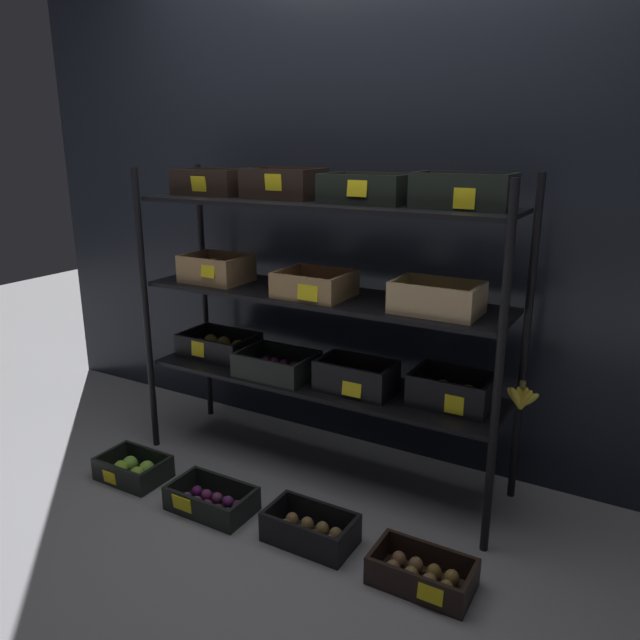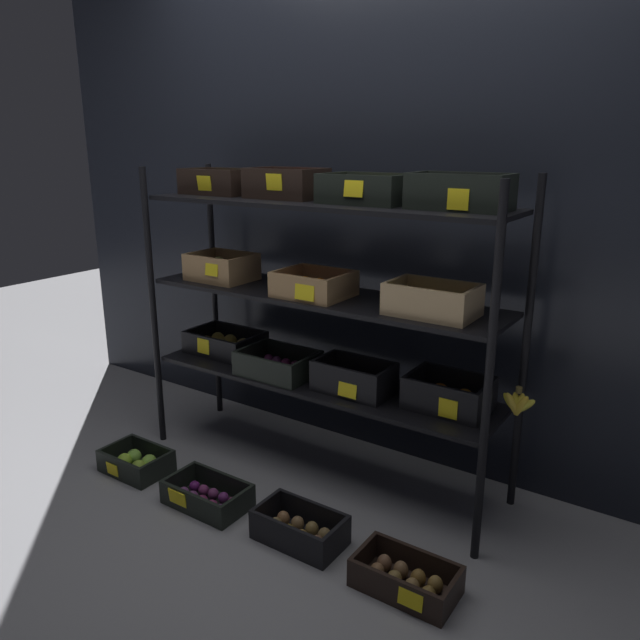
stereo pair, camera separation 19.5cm
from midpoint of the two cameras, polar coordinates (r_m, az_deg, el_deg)
ground_plane at (r=3.06m, az=1.87°, el=-13.57°), size 10.00×10.00×0.00m
storefront_wall at (r=3.03m, az=6.43°, el=11.73°), size 4.12×0.12×2.57m
display_rack at (r=2.73m, az=1.95°, el=2.68°), size 1.85×0.47×1.41m
crate_ground_apple_green at (r=3.11m, az=-14.92°, el=-12.69°), size 0.31×0.22×0.11m
crate_ground_plum at (r=2.80m, az=-8.38°, el=-15.95°), size 0.36×0.22×0.11m
crate_ground_kiwi at (r=2.55m, az=0.42°, el=-18.96°), size 0.35×0.20×0.12m
crate_ground_right_kiwi at (r=2.37m, az=10.49°, el=-22.61°), size 0.36×0.21×0.11m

